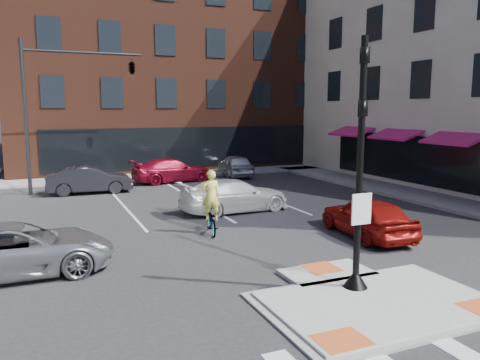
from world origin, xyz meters
name	(u,v)px	position (x,y,z in m)	size (l,w,h in m)	color
ground	(365,297)	(0.00, 0.00, 0.00)	(120.00, 120.00, 0.00)	#28282B
refuge_island	(373,299)	(0.00, -0.26, 0.05)	(5.40, 4.65, 0.13)	gray
sidewalk_e	(411,194)	(10.80, 10.00, 0.07)	(3.00, 24.00, 0.15)	gray
sidewalk_n	(197,173)	(3.00, 22.00, 0.07)	(26.00, 3.00, 0.15)	gray
building_n	(160,70)	(3.00, 31.99, 7.80)	(24.40, 18.40, 15.50)	#4E2518
building_far_left	(63,105)	(-4.00, 52.00, 5.00)	(10.00, 12.00, 10.00)	slate
building_far_right	(165,98)	(9.00, 54.00, 6.00)	(12.00, 12.00, 12.00)	brown
signal_pole	(359,198)	(0.00, 0.40, 2.36)	(0.60, 0.60, 5.98)	black
mast_arm_signal	(105,76)	(-3.47, 18.00, 6.21)	(6.10, 2.24, 8.00)	black
silver_suv	(17,249)	(-7.66, 5.00, 0.71)	(2.34, 5.08, 1.41)	#A8ABAF
red_sedan	(367,217)	(3.50, 4.39, 0.71)	(1.68, 4.17, 1.42)	maroon
white_pickup	(235,195)	(0.79, 9.99, 0.71)	(2.00, 4.91, 1.43)	white
bg_car_dark	(89,180)	(-4.59, 17.22, 0.72)	(1.53, 4.40, 1.45)	#222227
bg_car_silver	(235,165)	(5.00, 20.00, 0.74)	(1.74, 4.33, 1.47)	silver
bg_car_red	(172,170)	(0.50, 19.28, 0.72)	(2.02, 4.98, 1.45)	maroon
cyclist	(211,212)	(-1.39, 7.00, 0.77)	(1.01, 1.93, 2.30)	#3F3F44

